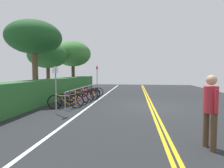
{
  "coord_description": "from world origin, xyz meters",
  "views": [
    {
      "loc": [
        -9.59,
        0.81,
        1.81
      ],
      "look_at": [
        1.34,
        2.27,
        1.08
      ],
      "focal_mm": 29.03,
      "sensor_mm": 36.0,
      "label": 1
    }
  ],
  "objects_px": {
    "bike_rack": "(83,91)",
    "bicycle_0": "(66,101)",
    "bicycle_4": "(88,94)",
    "bicycle_5": "(89,92)",
    "sign_post_near": "(56,85)",
    "tree_extra": "(73,54)",
    "sign_post_far": "(97,77)",
    "bicycle_3": "(85,95)",
    "tree_mid": "(34,38)",
    "pedestrian": "(211,106)",
    "bicycle_2": "(78,97)",
    "tree_far_right": "(48,55)",
    "bicycle_1": "(72,99)",
    "bicycle_6": "(93,92)"
  },
  "relations": [
    {
      "from": "bicycle_0",
      "to": "tree_far_right",
      "type": "relative_size",
      "value": 0.4
    },
    {
      "from": "bicycle_0",
      "to": "bicycle_4",
      "type": "height_order",
      "value": "bicycle_0"
    },
    {
      "from": "bicycle_0",
      "to": "bicycle_2",
      "type": "relative_size",
      "value": 0.96
    },
    {
      "from": "bicycle_0",
      "to": "pedestrian",
      "type": "xyz_separation_m",
      "value": [
        -4.14,
        -5.19,
        0.66
      ]
    },
    {
      "from": "sign_post_near",
      "to": "tree_extra",
      "type": "relative_size",
      "value": 0.43
    },
    {
      "from": "bicycle_0",
      "to": "sign_post_far",
      "type": "bearing_deg",
      "value": -1.76
    },
    {
      "from": "bike_rack",
      "to": "tree_mid",
      "type": "distance_m",
      "value": 4.47
    },
    {
      "from": "bicycle_4",
      "to": "bicycle_5",
      "type": "distance_m",
      "value": 0.95
    },
    {
      "from": "bicycle_1",
      "to": "bicycle_5",
      "type": "height_order",
      "value": "bicycle_5"
    },
    {
      "from": "bicycle_1",
      "to": "tree_far_right",
      "type": "relative_size",
      "value": 0.4
    },
    {
      "from": "tree_extra",
      "to": "sign_post_far",
      "type": "bearing_deg",
      "value": -130.12
    },
    {
      "from": "bicycle_5",
      "to": "pedestrian",
      "type": "bearing_deg",
      "value": -148.33
    },
    {
      "from": "bicycle_2",
      "to": "bicycle_4",
      "type": "bearing_deg",
      "value": -5.92
    },
    {
      "from": "sign_post_near",
      "to": "pedestrian",
      "type": "bearing_deg",
      "value": -118.95
    },
    {
      "from": "bicycle_3",
      "to": "tree_mid",
      "type": "height_order",
      "value": "tree_mid"
    },
    {
      "from": "tree_far_right",
      "to": "tree_extra",
      "type": "relative_size",
      "value": 0.89
    },
    {
      "from": "sign_post_near",
      "to": "sign_post_far",
      "type": "relative_size",
      "value": 0.89
    },
    {
      "from": "tree_far_right",
      "to": "tree_extra",
      "type": "xyz_separation_m",
      "value": [
        2.86,
        -1.2,
        0.38
      ]
    },
    {
      "from": "pedestrian",
      "to": "tree_far_right",
      "type": "xyz_separation_m",
      "value": [
        10.22,
        9.21,
        2.2
      ]
    },
    {
      "from": "bicycle_3",
      "to": "tree_mid",
      "type": "distance_m",
      "value": 4.77
    },
    {
      "from": "bicycle_3",
      "to": "sign_post_far",
      "type": "height_order",
      "value": "sign_post_far"
    },
    {
      "from": "bike_rack",
      "to": "bicycle_0",
      "type": "height_order",
      "value": "bike_rack"
    },
    {
      "from": "bicycle_2",
      "to": "tree_extra",
      "type": "relative_size",
      "value": 0.37
    },
    {
      "from": "bike_rack",
      "to": "bicycle_2",
      "type": "distance_m",
      "value": 0.83
    },
    {
      "from": "sign_post_far",
      "to": "pedestrian",
      "type": "bearing_deg",
      "value": -154.65
    },
    {
      "from": "tree_mid",
      "to": "sign_post_near",
      "type": "bearing_deg",
      "value": -139.5
    },
    {
      "from": "bicycle_3",
      "to": "tree_far_right",
      "type": "relative_size",
      "value": 0.37
    },
    {
      "from": "bike_rack",
      "to": "sign_post_near",
      "type": "relative_size",
      "value": 2.85
    },
    {
      "from": "bike_rack",
      "to": "bicycle_6",
      "type": "height_order",
      "value": "bike_rack"
    },
    {
      "from": "bicycle_5",
      "to": "sign_post_near",
      "type": "relative_size",
      "value": 0.84
    },
    {
      "from": "sign_post_far",
      "to": "tree_far_right",
      "type": "distance_m",
      "value": 4.6
    },
    {
      "from": "bicycle_4",
      "to": "tree_mid",
      "type": "relative_size",
      "value": 0.35
    },
    {
      "from": "bicycle_2",
      "to": "bicycle_4",
      "type": "relative_size",
      "value": 1.04
    },
    {
      "from": "pedestrian",
      "to": "bicycle_6",
      "type": "bearing_deg",
      "value": 29.13
    },
    {
      "from": "bicycle_2",
      "to": "bicycle_3",
      "type": "relative_size",
      "value": 1.11
    },
    {
      "from": "sign_post_far",
      "to": "tree_extra",
      "type": "distance_m",
      "value": 4.51
    },
    {
      "from": "tree_extra",
      "to": "bicycle_0",
      "type": "bearing_deg",
      "value": -162.55
    },
    {
      "from": "bicycle_0",
      "to": "pedestrian",
      "type": "relative_size",
      "value": 0.99
    },
    {
      "from": "bicycle_4",
      "to": "tree_mid",
      "type": "distance_m",
      "value": 4.89
    },
    {
      "from": "pedestrian",
      "to": "sign_post_near",
      "type": "xyz_separation_m",
      "value": [
        2.82,
        5.1,
        0.24
      ]
    },
    {
      "from": "bicycle_0",
      "to": "bicycle_2",
      "type": "bearing_deg",
      "value": -3.28
    },
    {
      "from": "bicycle_4",
      "to": "tree_extra",
      "type": "height_order",
      "value": "tree_extra"
    },
    {
      "from": "bike_rack",
      "to": "tree_mid",
      "type": "height_order",
      "value": "tree_mid"
    },
    {
      "from": "bicycle_0",
      "to": "sign_post_near",
      "type": "distance_m",
      "value": 1.6
    },
    {
      "from": "bicycle_4",
      "to": "sign_post_near",
      "type": "relative_size",
      "value": 0.84
    },
    {
      "from": "bike_rack",
      "to": "bicycle_4",
      "type": "relative_size",
      "value": 3.41
    },
    {
      "from": "bicycle_5",
      "to": "bicycle_0",
      "type": "bearing_deg",
      "value": 178.84
    },
    {
      "from": "bicycle_5",
      "to": "pedestrian",
      "type": "relative_size",
      "value": 0.99
    },
    {
      "from": "bicycle_6",
      "to": "tree_mid",
      "type": "height_order",
      "value": "tree_mid"
    },
    {
      "from": "sign_post_far",
      "to": "bicycle_5",
      "type": "bearing_deg",
      "value": 177.14
    }
  ]
}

